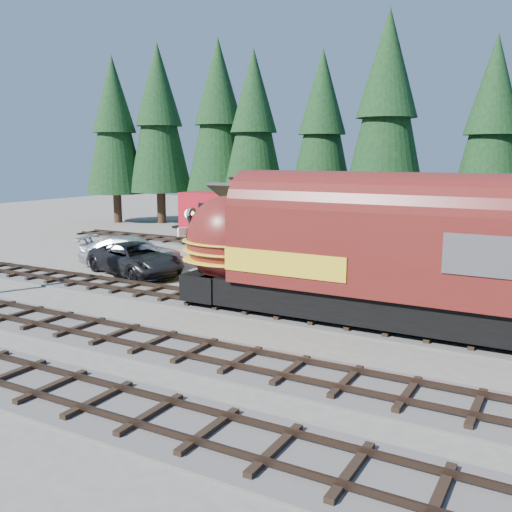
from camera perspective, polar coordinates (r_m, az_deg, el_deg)
The scene contains 7 objects.
ground at distance 20.96m, azimuth -1.53°, elevation -8.46°, with size 120.00×120.00×0.00m, color #6B665B.
track_spur at distance 40.99m, azimuth -0.58°, elevation 0.81°, with size 32.00×3.20×0.33m.
depot at distance 29.60m, azimuth 8.96°, elevation 2.78°, with size 12.80×7.00×5.30m.
locomotive at distance 22.62m, azimuth 10.05°, elevation -0.26°, with size 16.85×3.35×4.58m.
caboose at distance 41.10m, azimuth -1.59°, elevation 4.07°, with size 9.03×2.62×4.70m.
pickup_truck_a at distance 32.75m, azimuth -11.92°, elevation -0.28°, with size 2.97×6.45×1.79m, color black.
pickup_truck_b at distance 34.95m, azimuth -12.34°, elevation 0.39°, with size 2.59×6.37×1.85m, color #B1B4B9.
Camera 1 is at (10.25, -17.03, 6.66)m, focal length 40.00 mm.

